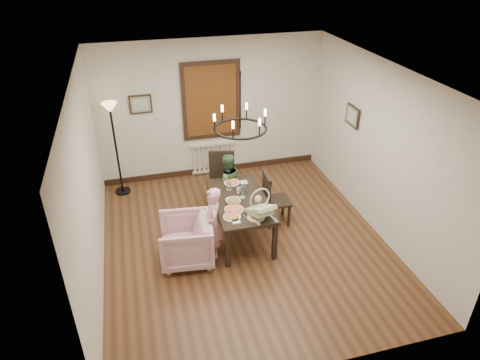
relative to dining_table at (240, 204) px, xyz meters
name	(u,v)px	position (x,y,z in m)	size (l,w,h in m)	color
room_shell	(239,156)	(0.03, 0.18, 0.77)	(4.51, 5.00, 2.81)	brown
dining_table	(240,204)	(0.00, 0.00, 0.00)	(0.89, 1.54, 0.72)	black
chair_far	(222,182)	(-0.09, 0.95, -0.10)	(0.47, 0.47, 1.06)	black
chair_right	(277,198)	(0.72, 0.23, -0.15)	(0.43, 0.43, 0.97)	black
armchair	(186,240)	(-0.96, -0.38, -0.26)	(0.79, 0.81, 0.74)	beige
elderly_woman	(213,229)	(-0.53, -0.36, -0.14)	(0.36, 0.24, 0.99)	#E7A3AF
seated_man	(227,188)	(-0.03, 0.80, -0.16)	(0.46, 0.36, 0.94)	#3E623A
baby_bouncer	(261,208)	(0.17, -0.54, 0.25)	(0.36, 0.49, 0.32)	#AAD08F
salad_bowl	(233,201)	(-0.13, -0.07, 0.12)	(0.28, 0.28, 0.07)	white
pizza_platter	(234,209)	(-0.17, -0.27, 0.10)	(0.30, 0.30, 0.04)	tan
drinking_glass	(243,190)	(0.09, 0.17, 0.15)	(0.07, 0.07, 0.13)	silver
window_blinds	(211,101)	(0.03, 2.28, 0.97)	(1.00, 0.03, 1.40)	brown
radiator	(213,157)	(0.03, 2.30, -0.28)	(0.92, 0.12, 0.62)	silver
picture_back	(141,104)	(-1.32, 2.29, 1.02)	(0.42, 0.03, 0.36)	black
picture_right	(352,116)	(2.24, 0.72, 1.02)	(0.42, 0.03, 0.36)	black
floor_lamp	(116,151)	(-1.87, 1.97, 0.27)	(0.30, 0.30, 1.80)	black
chandelier	(240,129)	(0.00, 0.00, 1.32)	(0.80, 0.80, 0.04)	black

